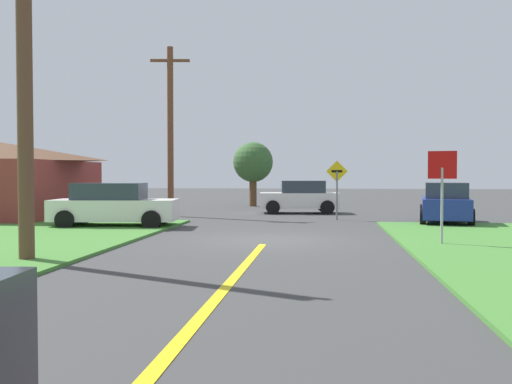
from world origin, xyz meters
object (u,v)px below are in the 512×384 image
(utility_pole_near, at_px, (25,82))
(oak_tree_left, at_px, (253,163))
(stop_sign, at_px, (442,179))
(parked_car_near_building, at_px, (113,205))
(direction_sign, at_px, (337,183))
(utility_pole_mid, at_px, (170,129))
(car_approaching_junction, at_px, (300,197))
(car_on_crossroad, at_px, (446,203))

(utility_pole_near, height_order, oak_tree_left, utility_pole_near)
(stop_sign, xyz_separation_m, parked_car_near_building, (-10.76, 4.14, -1.00))
(parked_car_near_building, relative_size, direction_sign, 1.84)
(stop_sign, bearing_deg, utility_pole_mid, -29.87)
(stop_sign, bearing_deg, direction_sign, -59.17)
(stop_sign, xyz_separation_m, car_approaching_junction, (-4.32, 12.48, -1.00))
(parked_car_near_building, relative_size, car_on_crossroad, 1.10)
(parked_car_near_building, xyz_separation_m, car_approaching_junction, (6.44, 8.34, -0.00))
(parked_car_near_building, distance_m, utility_pole_near, 8.72)
(car_approaching_junction, height_order, direction_sign, direction_sign)
(stop_sign, height_order, car_on_crossroad, stop_sign)
(direction_sign, relative_size, oak_tree_left, 0.65)
(car_approaching_junction, bearing_deg, utility_pole_near, 65.79)
(car_approaching_junction, distance_m, utility_pole_mid, 7.22)
(parked_car_near_building, bearing_deg, car_approaching_junction, 46.61)
(utility_pole_near, relative_size, utility_pole_mid, 0.99)
(stop_sign, relative_size, oak_tree_left, 0.66)
(parked_car_near_building, bearing_deg, direction_sign, 22.42)
(direction_sign, bearing_deg, utility_pole_near, -119.62)
(stop_sign, bearing_deg, utility_pole_near, 35.95)
(stop_sign, xyz_separation_m, oak_tree_left, (-7.39, 18.25, 0.83))
(utility_pole_near, bearing_deg, utility_pole_mid, 92.12)
(car_on_crossroad, bearing_deg, direction_sign, 80.98)
(stop_sign, bearing_deg, parked_car_near_building, -7.17)
(oak_tree_left, bearing_deg, car_approaching_junction, -61.93)
(utility_pole_near, bearing_deg, oak_tree_left, 84.16)
(stop_sign, height_order, parked_car_near_building, stop_sign)
(parked_car_near_building, bearing_deg, utility_pole_near, -87.91)
(utility_pole_near, bearing_deg, direction_sign, 60.38)
(car_on_crossroad, distance_m, utility_pole_mid, 12.45)
(parked_car_near_building, relative_size, car_approaching_junction, 1.15)
(car_on_crossroad, bearing_deg, utility_pole_mid, 86.89)
(direction_sign, bearing_deg, utility_pole_mid, 170.86)
(car_on_crossroad, distance_m, utility_pole_near, 16.06)
(car_on_crossroad, bearing_deg, parked_car_near_building, 112.97)
(utility_pole_mid, bearing_deg, utility_pole_near, -87.88)
(car_approaching_junction, bearing_deg, oak_tree_left, -68.11)
(oak_tree_left, bearing_deg, car_on_crossroad, -51.12)
(utility_pole_mid, distance_m, direction_sign, 8.05)
(stop_sign, relative_size, direction_sign, 1.02)
(stop_sign, distance_m, car_approaching_junction, 13.25)
(car_on_crossroad, bearing_deg, stop_sign, 176.88)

